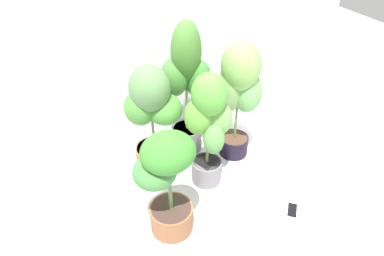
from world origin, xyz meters
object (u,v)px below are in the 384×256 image
potted_plant_front_left (166,179)px  potted_plant_back_right (239,89)px  potted_plant_back_center (186,83)px  potted_plant_center (208,124)px  potted_plant_back_left (153,117)px  cell_phone (292,210)px

potted_plant_front_left → potted_plant_back_right: (0.72, 0.47, 0.16)m
potted_plant_back_center → potted_plant_front_left: bearing=-120.7°
potted_plant_back_center → potted_plant_back_right: potted_plant_back_center is taller
potted_plant_back_right → potted_plant_back_center: bearing=147.2°
potted_plant_center → potted_plant_back_right: size_ratio=0.92×
potted_plant_center → potted_plant_back_left: bearing=140.3°
potted_plant_back_center → potted_plant_center: (-0.01, -0.40, -0.09)m
potted_plant_center → cell_phone: 0.79m
potted_plant_front_left → cell_phone: 0.91m
potted_plant_front_left → potted_plant_back_left: (0.10, 0.52, 0.06)m
cell_phone → potted_plant_front_left: bearing=-153.8°
potted_plant_front_left → potted_plant_center: 0.49m
potted_plant_center → cell_phone: potted_plant_center is taller
potted_plant_back_left → cell_phone: size_ratio=5.46×
potted_plant_back_center → cell_phone: (0.38, -0.88, -0.58)m
potted_plant_back_left → cell_phone: potted_plant_back_left is taller
potted_plant_back_center → potted_plant_back_right: (0.31, -0.20, -0.01)m
potted_plant_back_center → cell_phone: 1.12m
potted_plant_front_left → potted_plant_center: potted_plant_center is taller
potted_plant_back_left → cell_phone: bearing=-46.4°
potted_plant_center → cell_phone: bearing=-50.6°
potted_plant_center → potted_plant_back_left: (-0.29, 0.24, -0.02)m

